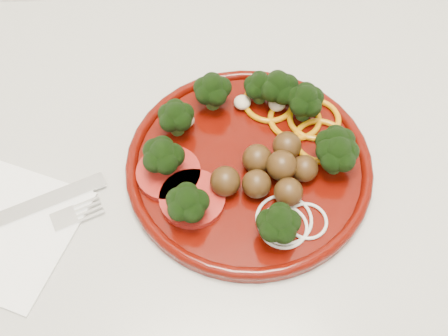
{
  "coord_description": "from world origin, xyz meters",
  "views": [
    {
      "loc": [
        0.04,
        1.32,
        1.46
      ],
      "look_at": [
        0.06,
        1.68,
        0.92
      ],
      "focal_mm": 45.0,
      "sensor_mm": 36.0,
      "label": 1
    }
  ],
  "objects": [
    {
      "name": "plate",
      "position": [
        0.09,
        1.69,
        0.92
      ],
      "size": [
        0.29,
        0.29,
        0.06
      ],
      "rotation": [
        0.0,
        0.0,
        0.4
      ],
      "color": "#400703",
      "rests_on": "counter"
    },
    {
      "name": "counter",
      "position": [
        0.0,
        1.7,
        0.45
      ],
      "size": [
        2.4,
        0.6,
        0.9
      ],
      "color": "silver",
      "rests_on": "ground"
    },
    {
      "name": "napkin",
      "position": [
        -0.19,
        1.62,
        0.9
      ],
      "size": [
        0.2,
        0.2,
        0.0
      ],
      "primitive_type": "cube",
      "rotation": [
        0.0,
        0.0,
        1.16
      ],
      "color": "white",
      "rests_on": "counter"
    }
  ]
}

